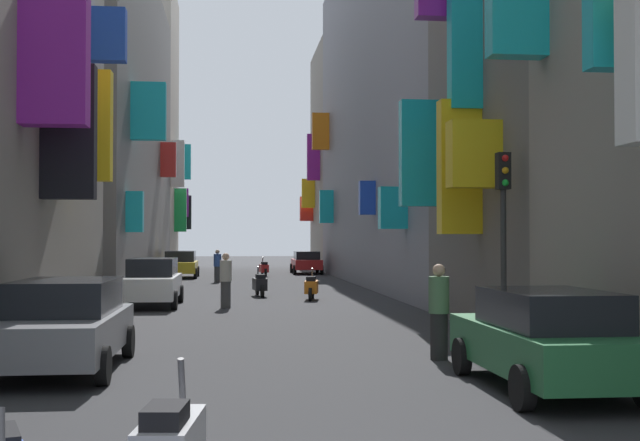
# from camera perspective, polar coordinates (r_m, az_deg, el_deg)

# --- Properties ---
(ground_plane) EXTENTS (140.00, 140.00, 0.00)m
(ground_plane) POSITION_cam_1_polar(r_m,az_deg,el_deg) (32.35, -4.53, -5.18)
(ground_plane) COLOR #2D2D30
(building_left_mid_c) EXTENTS (7.40, 24.55, 15.87)m
(building_left_mid_c) POSITION_cam_1_polar(r_m,az_deg,el_deg) (42.76, -15.70, 6.47)
(building_left_mid_c) COLOR slate
(building_left_mid_c) RESTS_ON ground
(building_left_far) EXTENTS (7.02, 8.21, 19.71)m
(building_left_far) POSITION_cam_1_polar(r_m,az_deg,el_deg) (59.09, -13.00, 6.18)
(building_left_far) COLOR #B2A899
(building_left_far) RESTS_ON ground
(building_right_mid_a) EXTENTS (7.39, 8.43, 12.12)m
(building_right_mid_a) POSITION_cam_1_polar(r_m,az_deg,el_deg) (22.11, 17.78, 8.79)
(building_right_mid_a) COLOR slate
(building_right_mid_a) RESTS_ON ground
(building_right_mid_b) EXTENTS (7.04, 29.36, 17.74)m
(building_right_mid_b) POSITION_cam_1_polar(r_m,az_deg,el_deg) (40.36, 6.78, 8.24)
(building_right_mid_b) COLOR gray
(building_right_mid_b) RESTS_ON ground
(building_right_mid_c) EXTENTS (6.96, 8.77, 15.79)m
(building_right_mid_c) POSITION_cam_1_polar(r_m,az_deg,el_deg) (58.82, 2.64, 4.28)
(building_right_mid_c) COLOR gray
(building_right_mid_c) RESTS_ON ground
(parked_car_white) EXTENTS (1.83, 4.48, 1.56)m
(parked_car_white) POSITION_cam_1_polar(r_m,az_deg,el_deg) (27.36, -11.63, -4.18)
(parked_car_white) COLOR white
(parked_car_white) RESTS_ON ground
(parked_car_yellow) EXTENTS (2.00, 4.16, 1.51)m
(parked_car_yellow) POSITION_cam_1_polar(r_m,az_deg,el_deg) (46.77, -9.71, -3.00)
(parked_car_yellow) COLOR gold
(parked_car_yellow) RESTS_ON ground
(parked_car_red) EXTENTS (1.85, 4.14, 1.40)m
(parked_car_red) POSITION_cam_1_polar(r_m,az_deg,el_deg) (51.29, -0.96, -2.91)
(parked_car_red) COLOR #B21E1E
(parked_car_red) RESTS_ON ground
(parked_car_green) EXTENTS (1.86, 4.25, 1.47)m
(parked_car_green) POSITION_cam_1_polar(r_m,az_deg,el_deg) (12.45, 15.47, -7.89)
(parked_car_green) COLOR #236638
(parked_car_green) RESTS_ON ground
(parked_car_grey) EXTENTS (1.96, 4.47, 1.51)m
(parked_car_grey) POSITION_cam_1_polar(r_m,az_deg,el_deg) (14.48, -17.44, -6.86)
(parked_car_grey) COLOR slate
(parked_car_grey) RESTS_ON ground
(scooter_orange) EXTENTS (0.61, 1.86, 1.13)m
(scooter_orange) POSITION_cam_1_polar(r_m,az_deg,el_deg) (29.52, -0.61, -4.67)
(scooter_orange) COLOR orange
(scooter_orange) RESTS_ON ground
(scooter_red) EXTENTS (0.55, 1.92, 1.13)m
(scooter_red) POSITION_cam_1_polar(r_m,az_deg,el_deg) (47.80, -3.94, -3.36)
(scooter_red) COLOR red
(scooter_red) RESTS_ON ground
(scooter_black) EXTENTS (0.55, 1.93, 1.13)m
(scooter_black) POSITION_cam_1_polar(r_m,az_deg,el_deg) (31.37, -4.23, -4.46)
(scooter_black) COLOR black
(scooter_black) RESTS_ON ground
(pedestrian_crossing) EXTENTS (0.48, 0.48, 1.75)m
(pedestrian_crossing) POSITION_cam_1_polar(r_m,az_deg,el_deg) (15.17, 8.30, -6.32)
(pedestrian_crossing) COLOR black
(pedestrian_crossing) RESTS_ON ground
(pedestrian_near_left) EXTENTS (0.39, 0.39, 1.65)m
(pedestrian_near_left) POSITION_cam_1_polar(r_m,az_deg,el_deg) (41.61, -7.17, -3.17)
(pedestrian_near_left) COLOR #393939
(pedestrian_near_left) RESTS_ON ground
(pedestrian_near_right) EXTENTS (0.40, 0.40, 1.75)m
(pedestrian_near_right) POSITION_cam_1_polar(r_m,az_deg,el_deg) (26.17, -6.60, -4.19)
(pedestrian_near_right) COLOR #3F3F3F
(pedestrian_near_right) RESTS_ON ground
(traffic_light_near_corner) EXTENTS (0.26, 0.34, 3.97)m
(traffic_light_near_corner) POSITION_cam_1_polar(r_m,az_deg,el_deg) (17.01, 12.69, 0.46)
(traffic_light_near_corner) COLOR #2D2D2D
(traffic_light_near_corner) RESTS_ON ground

